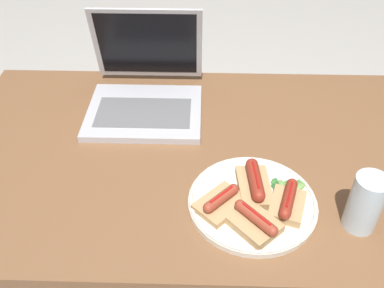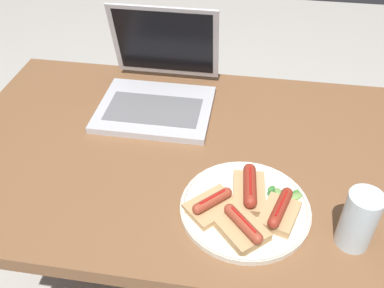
% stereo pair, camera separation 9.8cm
% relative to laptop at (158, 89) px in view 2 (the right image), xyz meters
% --- Properties ---
extents(desk, '(1.26, 0.75, 0.74)m').
position_rel_laptop_xyz_m(desk, '(0.16, -0.19, -0.13)').
color(desk, brown).
rests_on(desk, ground_plane).
extents(laptop, '(0.31, 0.31, 0.25)m').
position_rel_laptop_xyz_m(laptop, '(0.00, 0.00, 0.00)').
color(laptop, '#B7B7BC').
rests_on(laptop, desk).
extents(plate, '(0.27, 0.27, 0.02)m').
position_rel_laptop_xyz_m(plate, '(0.27, -0.37, -0.04)').
color(plate, silver).
rests_on(plate, desk).
extents(sausage_toast_left, '(0.08, 0.12, 0.05)m').
position_rel_laptop_xyz_m(sausage_toast_left, '(0.27, -0.33, -0.01)').
color(sausage_toast_left, tan).
rests_on(sausage_toast_left, plate).
extents(sausage_toast_middle, '(0.13, 0.13, 0.04)m').
position_rel_laptop_xyz_m(sausage_toast_middle, '(0.20, -0.38, -0.02)').
color(sausage_toast_middle, tan).
rests_on(sausage_toast_middle, plate).
extents(sausage_toast_right, '(0.09, 0.11, 0.05)m').
position_rel_laptop_xyz_m(sausage_toast_right, '(0.34, -0.39, -0.01)').
color(sausage_toast_right, tan).
rests_on(sausage_toast_right, plate).
extents(sausage_toast_extra, '(0.12, 0.12, 0.04)m').
position_rel_laptop_xyz_m(sausage_toast_extra, '(0.27, -0.44, -0.01)').
color(sausage_toast_extra, tan).
rests_on(sausage_toast_extra, plate).
extents(salad_pile, '(0.08, 0.05, 0.01)m').
position_rel_laptop_xyz_m(salad_pile, '(0.35, -0.32, -0.03)').
color(salad_pile, '#387A33').
rests_on(salad_pile, plate).
extents(drinking_glass, '(0.07, 0.07, 0.13)m').
position_rel_laptop_xyz_m(drinking_glass, '(0.48, -0.41, 0.02)').
color(drinking_glass, silver).
rests_on(drinking_glass, desk).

